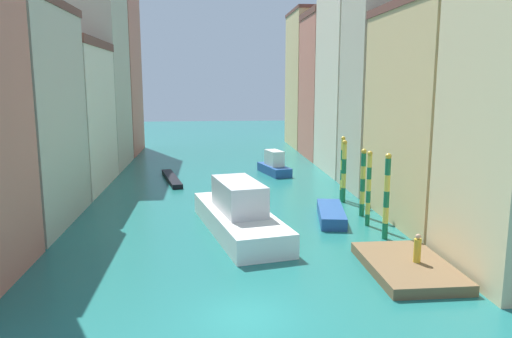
# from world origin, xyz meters

# --- Properties ---
(ground_plane) EXTENTS (154.00, 154.00, 0.00)m
(ground_plane) POSITION_xyz_m (0.00, 24.50, 0.00)
(ground_plane) COLOR #1E6B66
(building_left_1) EXTENTS (7.98, 11.11, 14.56)m
(building_left_1) POSITION_xyz_m (-14.58, 14.69, 7.29)
(building_left_1) COLOR #BCB299
(building_left_1) RESTS_ON ground
(building_left_2) EXTENTS (7.98, 11.96, 13.00)m
(building_left_2) POSITION_xyz_m (-14.58, 26.37, 6.52)
(building_left_2) COLOR beige
(building_left_2) RESTS_ON ground
(building_left_3) EXTENTS (7.98, 10.48, 20.21)m
(building_left_3) POSITION_xyz_m (-14.58, 37.55, 10.12)
(building_left_3) COLOR #BCB299
(building_left_3) RESTS_ON ground
(building_left_4) EXTENTS (7.98, 10.52, 22.25)m
(building_left_4) POSITION_xyz_m (-14.58, 48.38, 11.14)
(building_left_4) COLOR #C6705B
(building_left_4) RESTS_ON ground
(building_right_1) EXTENTS (7.98, 11.86, 14.60)m
(building_right_1) POSITION_xyz_m (14.58, 13.06, 7.31)
(building_right_1) COLOR #DBB77A
(building_right_1) RESTS_ON ground
(building_right_2) EXTENTS (7.98, 7.18, 21.77)m
(building_right_2) POSITION_xyz_m (14.58, 22.98, 10.90)
(building_right_2) COLOR #BCB299
(building_right_2) RESTS_ON ground
(building_right_3) EXTENTS (7.98, 10.15, 19.24)m
(building_right_3) POSITION_xyz_m (14.58, 31.99, 9.63)
(building_right_3) COLOR beige
(building_right_3) RESTS_ON ground
(building_right_4) EXTENTS (7.98, 10.01, 17.86)m
(building_right_4) POSITION_xyz_m (14.58, 42.20, 8.94)
(building_right_4) COLOR #C6705B
(building_right_4) RESTS_ON ground
(building_right_5) EXTENTS (7.98, 11.39, 19.43)m
(building_right_5) POSITION_xyz_m (14.58, 53.18, 9.72)
(building_right_5) COLOR #DBB77A
(building_right_5) RESTS_ON ground
(waterfront_dock) EXTENTS (3.92, 6.41, 0.53)m
(waterfront_dock) POSITION_xyz_m (8.40, 4.03, 0.26)
(waterfront_dock) COLOR brown
(waterfront_dock) RESTS_ON ground
(person_on_dock) EXTENTS (0.36, 0.36, 1.46)m
(person_on_dock) POSITION_xyz_m (8.81, 3.92, 1.20)
(person_on_dock) COLOR gold
(person_on_dock) RESTS_ON waterfront_dock
(mooring_pole_0) EXTENTS (0.38, 0.38, 5.25)m
(mooring_pole_0) POSITION_xyz_m (9.13, 9.24, 2.68)
(mooring_pole_0) COLOR #197247
(mooring_pole_0) RESTS_ON ground
(mooring_pole_1) EXTENTS (0.33, 0.33, 5.00)m
(mooring_pole_1) POSITION_xyz_m (8.95, 12.03, 2.55)
(mooring_pole_1) COLOR #197247
(mooring_pole_1) RESTS_ON ground
(mooring_pole_2) EXTENTS (0.38, 0.38, 4.81)m
(mooring_pole_2) POSITION_xyz_m (9.31, 14.39, 2.46)
(mooring_pole_2) COLOR #197247
(mooring_pole_2) RESTS_ON ground
(mooring_pole_3) EXTENTS (0.39, 0.39, 4.95)m
(mooring_pole_3) POSITION_xyz_m (9.11, 18.54, 2.53)
(mooring_pole_3) COLOR #197247
(mooring_pole_3) RESTS_ON ground
(mooring_pole_4) EXTENTS (0.34, 0.34, 5.14)m
(mooring_pole_4) POSITION_xyz_m (9.22, 19.39, 2.62)
(mooring_pole_4) COLOR #197247
(mooring_pole_4) RESTS_ON ground
(vaporetto_white) EXTENTS (5.83, 11.94, 3.29)m
(vaporetto_white) POSITION_xyz_m (0.40, 11.48, 1.17)
(vaporetto_white) COLOR white
(vaporetto_white) RESTS_ON ground
(gondola_black) EXTENTS (2.58, 8.18, 0.43)m
(gondola_black) POSITION_xyz_m (-5.03, 28.41, 0.22)
(gondola_black) COLOR black
(gondola_black) RESTS_ON ground
(motorboat_0) EXTENTS (2.57, 5.82, 0.81)m
(motorboat_0) POSITION_xyz_m (6.91, 13.67, 0.40)
(motorboat_0) COLOR #234C93
(motorboat_0) RESTS_ON ground
(motorboat_1) EXTENTS (3.07, 5.52, 2.44)m
(motorboat_1) POSITION_xyz_m (5.27, 31.04, 0.89)
(motorboat_1) COLOR #234C93
(motorboat_1) RESTS_ON ground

